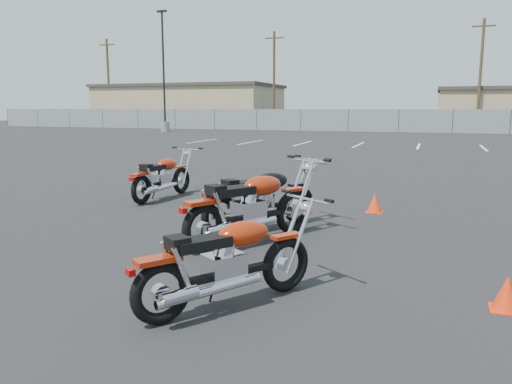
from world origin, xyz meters
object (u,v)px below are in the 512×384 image
(motorcycle_front_red, at_px, (162,177))
(motorcycle_second_black, at_px, (261,199))
(motorcycle_third_red, at_px, (252,207))
(motorcycle_rear_red, at_px, (228,261))

(motorcycle_front_red, height_order, motorcycle_second_black, motorcycle_second_black)
(motorcycle_third_red, bearing_deg, motorcycle_rear_red, -75.40)
(motorcycle_second_black, distance_m, motorcycle_third_red, 0.79)
(motorcycle_front_red, bearing_deg, motorcycle_second_black, -33.46)
(motorcycle_front_red, height_order, motorcycle_rear_red, motorcycle_front_red)
(motorcycle_front_red, relative_size, motorcycle_rear_red, 1.11)
(motorcycle_front_red, bearing_deg, motorcycle_third_red, -41.84)
(motorcycle_second_black, bearing_deg, motorcycle_third_red, -81.05)
(motorcycle_third_red, xyz_separation_m, motorcycle_rear_red, (0.59, -2.27, -0.07))
(motorcycle_third_red, bearing_deg, motorcycle_second_black, 98.95)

